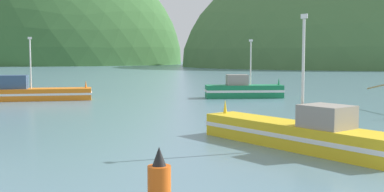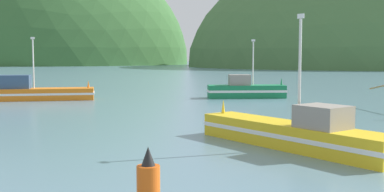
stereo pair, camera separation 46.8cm
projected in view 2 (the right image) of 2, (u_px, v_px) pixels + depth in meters
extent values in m
ellipsoid|color=#386633|center=(53.00, 64.00, 222.05)|extent=(125.06, 100.05, 107.23)
cube|color=gold|center=(291.00, 135.00, 21.00)|extent=(6.60, 9.49, 1.07)
cube|color=white|center=(291.00, 134.00, 20.99)|extent=(6.66, 9.59, 0.19)
cone|color=gold|center=(223.00, 106.00, 24.58)|extent=(0.27, 0.27, 0.70)
cube|color=gray|center=(323.00, 117.00, 19.56)|extent=(2.37, 2.48, 0.93)
cylinder|color=silver|center=(300.00, 72.00, 20.42)|extent=(0.12, 0.12, 4.50)
cube|color=white|center=(301.00, 16.00, 20.22)|extent=(0.21, 0.33, 0.20)
cube|color=orange|center=(29.00, 94.00, 43.23)|extent=(11.66, 3.13, 1.06)
cube|color=white|center=(28.00, 94.00, 43.23)|extent=(11.78, 3.16, 0.19)
cone|color=orange|center=(88.00, 84.00, 44.13)|extent=(0.21, 0.21, 0.70)
cube|color=#334C6B|center=(13.00, 82.00, 42.89)|extent=(3.16, 1.97, 1.21)
cylinder|color=silver|center=(33.00, 64.00, 43.09)|extent=(0.12, 0.12, 4.40)
cube|color=white|center=(33.00, 38.00, 42.89)|extent=(0.36, 0.06, 0.20)
cube|color=#197A47|center=(246.00, 92.00, 45.57)|extent=(7.38, 2.27, 1.22)
cube|color=white|center=(246.00, 91.00, 45.57)|extent=(7.45, 2.29, 0.22)
cone|color=#197A47|center=(281.00, 81.00, 45.70)|extent=(0.21, 0.21, 0.70)
cube|color=gray|center=(239.00, 80.00, 45.43)|extent=(2.05, 1.49, 1.00)
cylinder|color=silver|center=(253.00, 63.00, 45.38)|extent=(0.12, 0.12, 4.10)
cube|color=white|center=(253.00, 40.00, 45.20)|extent=(0.36, 0.05, 0.20)
cylinder|color=#E55914|center=(148.00, 188.00, 12.44)|extent=(0.61, 0.61, 1.19)
cone|color=black|center=(148.00, 156.00, 12.37)|extent=(0.37, 0.37, 0.50)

